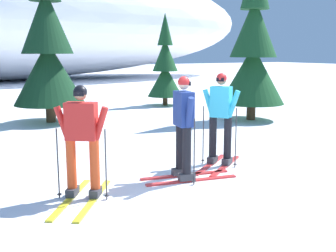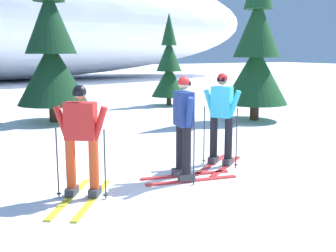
{
  "view_description": "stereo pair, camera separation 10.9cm",
  "coord_description": "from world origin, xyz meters",
  "views": [
    {
      "loc": [
        -3.78,
        -5.06,
        2.22
      ],
      "look_at": [
        -0.31,
        1.04,
        0.95
      ],
      "focal_mm": 44.29,
      "sensor_mm": 36.0,
      "label": 1
    },
    {
      "loc": [
        -3.69,
        -5.11,
        2.22
      ],
      "look_at": [
        -0.31,
        1.04,
        0.95
      ],
      "focal_mm": 44.29,
      "sensor_mm": 36.0,
      "label": 2
    }
  ],
  "objects": [
    {
      "name": "skier_navy_jacket",
      "position": [
        -0.08,
        0.9,
        0.95
      ],
      "size": [
        1.71,
        0.8,
        1.81
      ],
      "color": "red",
      "rests_on": "ground"
    },
    {
      "name": "pine_tree_center",
      "position": [
        -0.6,
        8.07,
        2.38
      ],
      "size": [
        2.2,
        2.2,
        5.68
      ],
      "color": "#47301E",
      "rests_on": "ground"
    },
    {
      "name": "ground_plane",
      "position": [
        0.0,
        0.0,
        0.0
      ],
      "size": [
        120.0,
        120.0,
        0.0
      ],
      "primitive_type": "plane",
      "color": "white"
    },
    {
      "name": "skier_cyan_jacket",
      "position": [
        1.04,
        1.35,
        0.95
      ],
      "size": [
        1.55,
        1.25,
        1.81
      ],
      "color": "red",
      "rests_on": "ground"
    },
    {
      "name": "pine_tree_far_right",
      "position": [
        5.25,
        5.3,
        2.25
      ],
      "size": [
        2.08,
        2.08,
        5.39
      ],
      "color": "#47301E",
      "rests_on": "ground"
    },
    {
      "name": "skier_red_jacket",
      "position": [
        -1.9,
        0.86,
        0.91
      ],
      "size": [
        1.4,
        1.72,
        1.73
      ],
      "color": "gold",
      "rests_on": "ground"
    },
    {
      "name": "pine_tree_center_right",
      "position": [
        4.6,
        9.92,
        1.57
      ],
      "size": [
        1.45,
        1.45,
        3.76
      ],
      "color": "#47301E",
      "rests_on": "ground"
    }
  ]
}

